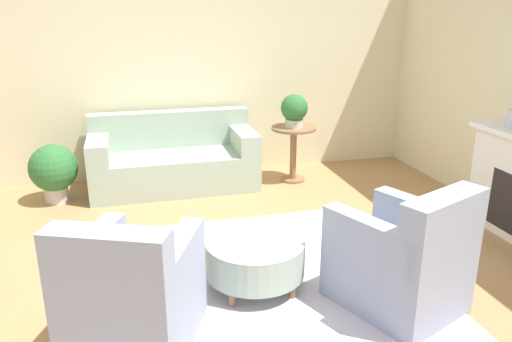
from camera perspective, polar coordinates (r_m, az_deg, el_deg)
name	(u,v)px	position (r m, az deg, el deg)	size (l,w,h in m)	color
ground_plane	(255,282)	(4.08, -0.10, -12.62)	(16.00, 16.00, 0.00)	#AD7F51
wall_back	(197,65)	(6.43, -6.82, 11.98)	(9.77, 0.12, 2.80)	beige
rug	(255,282)	(4.08, -0.10, -12.56)	(2.71, 2.50, 0.01)	#BCB2C1
couch	(174,161)	(6.10, -9.39, 1.16)	(1.94, 0.87, 0.88)	#9EB29E
armchair_left	(132,298)	(3.30, -13.96, -13.88)	(0.98, 1.05, 0.94)	#8E99B2
armchair_right	(403,261)	(3.76, 16.45, -9.83)	(0.98, 1.05, 0.94)	#8E99B2
ottoman_table	(255,257)	(3.90, -0.11, -9.77)	(0.77, 0.77, 0.39)	#9EB29E
side_table	(293,144)	(6.19, 4.29, 3.06)	(0.55, 0.55, 0.69)	olive
potted_plant_on_side_table	(294,110)	(6.09, 4.39, 7.02)	(0.33, 0.33, 0.40)	beige
potted_plant_floor	(54,170)	(5.96, -22.13, 0.12)	(0.53, 0.53, 0.66)	beige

